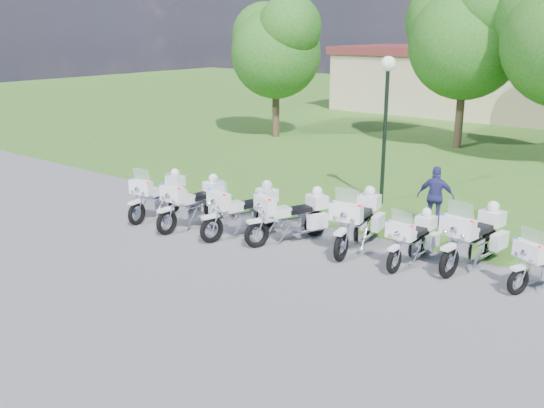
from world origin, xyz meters
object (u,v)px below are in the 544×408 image
Objects in this scene: motorcycle_5 at (413,238)px; motorcycle_6 at (474,236)px; bystander_c at (436,197)px; motorcycle_1 at (194,202)px; motorcycle_2 at (244,209)px; motorcycle_0 at (159,194)px; lamp_post at (387,95)px; motorcycle_3 at (292,215)px; motorcycle_4 at (358,220)px.

motorcycle_5 is 1.37m from motorcycle_6.
bystander_c is (-1.89, 2.13, 0.14)m from motorcycle_6.
motorcycle_1 reaches higher than motorcycle_5.
motorcycle_0 is at bearing 17.86° from motorcycle_2.
lamp_post is (1.44, 4.87, 2.67)m from motorcycle_2.
motorcycle_3 is 1.37× the size of bystander_c.
motorcycle_1 is at bearing 21.09° from bystander_c.
motorcycle_6 is (8.56, 1.87, 0.06)m from motorcycle_0.
motorcycle_5 is (5.93, 1.22, -0.09)m from motorcycle_1.
bystander_c is at bearing -75.54° from motorcycle_5.
lamp_post is at bearing -69.91° from motorcycle_3.
motorcycle_0 is 0.51× the size of lamp_post.
motorcycle_3 is (4.28, 0.65, 0.04)m from motorcycle_0.
bystander_c is (3.67, 3.74, 0.15)m from motorcycle_2.
motorcycle_1 is 0.96× the size of motorcycle_4.
motorcycle_3 is at bearing 38.21° from bystander_c.
motorcycle_5 is (4.36, 0.95, -0.10)m from motorcycle_2.
motorcycle_4 is at bearing -136.17° from motorcycle_3.
motorcycle_2 reaches higher than motorcycle_5.
motorcycle_1 is (1.43, -0.01, 0.03)m from motorcycle_0.
motorcycle_6 is 0.56× the size of lamp_post.
motorcycle_4 is 1.01× the size of motorcycle_6.
motorcycle_0 is 1.43m from motorcycle_1.
motorcycle_4 is at bearing -1.83° from motorcycle_5.
lamp_post is at bearing -93.60° from motorcycle_2.
motorcycle_3 is 0.92× the size of motorcycle_4.
motorcycle_0 is 5.99m from motorcycle_4.
motorcycle_6 is (5.56, 1.61, 0.02)m from motorcycle_2.
motorcycle_4 is at bearing 56.88° from bystander_c.
motorcycle_1 is 6.06m from motorcycle_5.
motorcycle_3 is at bearing 10.91° from motorcycle_5.
motorcycle_1 is at bearing 6.45° from motorcycle_4.
motorcycle_0 is 7.79m from bystander_c.
bystander_c is (2.39, 3.36, 0.16)m from motorcycle_3.
motorcycle_4 is 1.52m from motorcycle_5.
motorcycle_5 is at bearing 87.53° from bystander_c.
lamp_post is at bearing -137.73° from motorcycle_0.
motorcycle_4 is (2.85, 1.01, 0.02)m from motorcycle_2.
motorcycle_2 is at bearing -168.83° from motorcycle_1.
motorcycle_1 is 2.93m from motorcycle_3.
motorcycle_5 is 5.62m from lamp_post.
motorcycle_0 is 0.99× the size of motorcycle_3.
bystander_c reaches higher than motorcycle_3.
motorcycle_2 is 0.97× the size of motorcycle_6.
lamp_post reaches higher than bystander_c.
motorcycle_3 is at bearing -91.98° from lamp_post.
lamp_post is (-2.92, 3.92, 2.77)m from motorcycle_5.
motorcycle_5 is (3.08, 0.56, -0.09)m from motorcycle_3.
motorcycle_1 is 4.60m from motorcycle_4.
motorcycle_4 is at bearing -174.59° from motorcycle_0.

